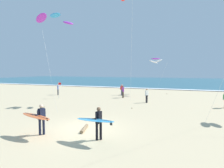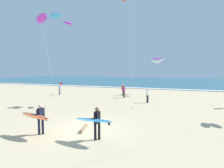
% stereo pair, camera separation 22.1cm
% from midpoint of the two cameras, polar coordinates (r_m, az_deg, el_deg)
% --- Properties ---
extents(ground_plane, '(160.00, 160.00, 0.00)m').
position_cam_midpoint_polar(ground_plane, '(11.59, -8.16, -13.66)').
color(ground_plane, '#D1BA8E').
extents(ocean_water, '(160.00, 60.00, 0.08)m').
position_cam_midpoint_polar(ocean_water, '(66.18, 17.24, 0.89)').
color(ocean_water, '#2D6075').
rests_on(ocean_water, ground).
extents(shoreline_foam, '(160.00, 1.65, 0.01)m').
position_cam_midpoint_polar(shoreline_foam, '(36.74, 13.26, -1.39)').
color(shoreline_foam, white).
rests_on(shoreline_foam, ocean_water).
extents(surfer_lead, '(2.06, 1.02, 1.71)m').
position_cam_midpoint_polar(surfer_lead, '(10.81, -21.60, -9.48)').
color(surfer_lead, black).
rests_on(surfer_lead, ground).
extents(surfer_trailing, '(2.14, 0.98, 1.71)m').
position_cam_midpoint_polar(surfer_trailing, '(9.32, -4.54, -11.37)').
color(surfer_trailing, black).
rests_on(surfer_trailing, ground).
extents(kite_arc_violet_near, '(2.87, 2.96, 5.47)m').
position_cam_midpoint_polar(kite_arc_violet_near, '(28.34, 14.16, 7.14)').
color(kite_arc_violet_near, white).
rests_on(kite_arc_violet_near, ground).
extents(kite_arc_cobalt_distant, '(4.10, 3.20, 8.08)m').
position_cam_midpoint_polar(kite_arc_cobalt_distant, '(16.17, -16.85, 18.86)').
color(kite_arc_cobalt_distant, purple).
rests_on(kite_arc_cobalt_distant, ground).
extents(bystander_red_top, '(0.45, 0.31, 1.59)m').
position_cam_midpoint_polar(bystander_red_top, '(26.65, 3.74, -1.76)').
color(bystander_red_top, '#2D334C').
rests_on(bystander_red_top, ground).
extents(bystander_white_top, '(0.33, 0.42, 1.59)m').
position_cam_midpoint_polar(bystander_white_top, '(20.61, 11.38, -3.56)').
color(bystander_white_top, black).
rests_on(bystander_white_top, ground).
extents(bystander_purple_top, '(0.32, 0.44, 1.59)m').
position_cam_midpoint_polar(bystander_purple_top, '(24.02, 4.09, -2.41)').
color(bystander_purple_top, '#4C3D2D').
rests_on(bystander_purple_top, ground).
extents(bystander_blue_top, '(0.32, 0.43, 1.59)m').
position_cam_midpoint_polar(bystander_blue_top, '(28.04, -15.88, -1.62)').
color(bystander_blue_top, black).
rests_on(bystander_blue_top, ground).
extents(lifeguard_flag, '(0.45, 0.05, 2.10)m').
position_cam_midpoint_polar(lifeguard_flag, '(24.44, -15.72, -1.37)').
color(lifeguard_flag, silver).
rests_on(lifeguard_flag, ground).
extents(driftwood_log, '(0.56, 1.36, 0.19)m').
position_cam_midpoint_polar(driftwood_log, '(11.33, -8.37, -13.59)').
color(driftwood_log, '#846B4C').
rests_on(driftwood_log, ground).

